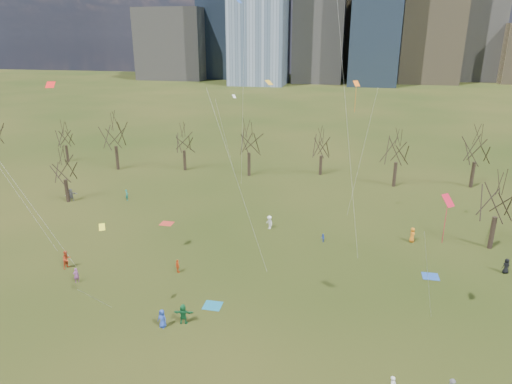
% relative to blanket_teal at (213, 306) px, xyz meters
% --- Properties ---
extents(ground, '(500.00, 500.00, 0.00)m').
position_rel_blanket_teal_xyz_m(ground, '(1.59, -0.38, -0.01)').
color(ground, black).
rests_on(ground, ground).
extents(downtown_skyline, '(212.50, 78.00, 118.00)m').
position_rel_blanket_teal_xyz_m(downtown_skyline, '(-0.84, 210.27, 38.99)').
color(downtown_skyline, slate).
rests_on(downtown_skyline, ground).
extents(bare_tree_row, '(113.04, 29.80, 9.50)m').
position_rel_blanket_teal_xyz_m(bare_tree_row, '(1.50, 36.85, 6.10)').
color(bare_tree_row, black).
rests_on(bare_tree_row, ground).
extents(blanket_teal, '(1.60, 1.50, 0.03)m').
position_rel_blanket_teal_xyz_m(blanket_teal, '(0.00, 0.00, 0.00)').
color(blanket_teal, '#186E93').
rests_on(blanket_teal, ground).
extents(blanket_navy, '(1.60, 1.50, 0.03)m').
position_rel_blanket_teal_xyz_m(blanket_navy, '(20.01, 9.48, 0.00)').
color(blanket_navy, '#234EA7').
rests_on(blanket_navy, ground).
extents(blanket_crimson, '(1.60, 1.50, 0.03)m').
position_rel_blanket_teal_xyz_m(blanket_crimson, '(-11.23, 16.85, 0.00)').
color(blanket_crimson, red).
rests_on(blanket_crimson, ground).
extents(person_0, '(0.89, 0.67, 1.63)m').
position_rel_blanket_teal_xyz_m(person_0, '(-3.16, -3.86, 0.80)').
color(person_0, '#2847B0').
rests_on(person_0, ground).
extents(person_2, '(0.98, 1.12, 1.96)m').
position_rel_blanket_teal_xyz_m(person_2, '(-16.87, 3.71, 0.96)').
color(person_2, '#C23D1B').
rests_on(person_2, ground).
extents(person_4, '(0.81, 0.86, 1.43)m').
position_rel_blanket_teal_xyz_m(person_4, '(-5.23, 5.12, 0.70)').
color(person_4, '#DF5118').
rests_on(person_4, ground).
extents(person_5, '(1.73, 0.76, 1.81)m').
position_rel_blanket_teal_xyz_m(person_5, '(-1.64, -3.00, 0.89)').
color(person_5, '#166533').
rests_on(person_5, ground).
extents(person_6, '(0.93, 0.77, 1.63)m').
position_rel_blanket_teal_xyz_m(person_6, '(27.56, 11.73, 0.80)').
color(person_6, black).
rests_on(person_6, ground).
extents(person_7, '(0.63, 0.67, 1.54)m').
position_rel_blanket_teal_xyz_m(person_7, '(-14.29, 1.27, 0.75)').
color(person_7, '#994C92').
rests_on(person_7, ground).
extents(person_8, '(0.48, 0.56, 1.01)m').
position_rel_blanket_teal_xyz_m(person_8, '(8.80, 15.40, 0.49)').
color(person_8, '#2741AA').
rests_on(person_8, ground).
extents(person_9, '(1.25, 1.24, 1.73)m').
position_rel_blanket_teal_xyz_m(person_9, '(1.99, 17.97, 0.85)').
color(person_9, white).
rests_on(person_9, ground).
extents(person_11, '(1.65, 1.60, 1.88)m').
position_rel_blanket_teal_xyz_m(person_11, '(-28.12, 22.04, 0.93)').
color(person_11, '#5C5C61').
rests_on(person_11, ground).
extents(person_12, '(0.61, 0.91, 1.80)m').
position_rel_blanket_teal_xyz_m(person_12, '(19.05, 17.54, 0.89)').
color(person_12, orange).
rests_on(person_12, ground).
extents(person_13, '(0.56, 0.70, 1.66)m').
position_rel_blanket_teal_xyz_m(person_13, '(-20.26, 23.92, 0.81)').
color(person_13, '#186D5F').
rests_on(person_13, ground).
extents(kites_airborne, '(59.16, 47.20, 35.39)m').
position_rel_blanket_teal_xyz_m(kites_airborne, '(8.56, 11.29, 14.89)').
color(kites_airborne, gold).
rests_on(kites_airborne, ground).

